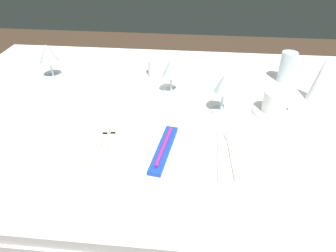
{
  "coord_description": "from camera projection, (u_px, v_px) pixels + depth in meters",
  "views": [
    {
      "loc": [
        0.05,
        -0.92,
        1.32
      ],
      "look_at": [
        -0.02,
        -0.13,
        0.76
      ],
      "focal_mm": 32.87,
      "sensor_mm": 36.0,
      "label": 1
    }
  ],
  "objects": [
    {
      "name": "coffee_cup_right",
      "position": [
        158.0,
        68.0,
        1.27
      ],
      "size": [
        0.1,
        0.08,
        0.06
      ],
      "color": "white",
      "rests_on": "saucer_right"
    },
    {
      "name": "spoon_soup",
      "position": [
        231.0,
        148.0,
        0.9
      ],
      "size": [
        0.03,
        0.21,
        0.01
      ],
      "color": "beige",
      "rests_on": "dining_table"
    },
    {
      "name": "ground_plane",
      "position": [
        176.0,
        237.0,
        1.51
      ],
      "size": [
        6.0,
        6.0,
        0.0
      ],
      "primitive_type": "plane",
      "color": "#4C3828"
    },
    {
      "name": "saucer_right",
      "position": [
        158.0,
        76.0,
        1.29
      ],
      "size": [
        0.13,
        0.13,
        0.01
      ],
      "primitive_type": "cylinder",
      "color": "white",
      "rests_on": "dining_table"
    },
    {
      "name": "drink_tumbler",
      "position": [
        287.0,
        67.0,
        1.23
      ],
      "size": [
        0.06,
        0.06,
        0.12
      ],
      "color": "silver",
      "rests_on": "dining_table"
    },
    {
      "name": "wine_glass_centre",
      "position": [
        48.0,
        55.0,
        1.23
      ],
      "size": [
        0.08,
        0.08,
        0.14
      ],
      "color": "silver",
      "rests_on": "dining_table"
    },
    {
      "name": "dinner_plate",
      "position": [
        164.0,
        153.0,
        0.87
      ],
      "size": [
        0.27,
        0.27,
        0.02
      ],
      "primitive_type": "cylinder",
      "color": "white",
      "rests_on": "dining_table"
    },
    {
      "name": "napkin_folded",
      "position": [
        320.0,
        79.0,
        1.09
      ],
      "size": [
        0.06,
        0.06,
        0.17
      ],
      "primitive_type": "cone",
      "color": "white",
      "rests_on": "dining_table"
    },
    {
      "name": "fork_inner",
      "position": [
        99.0,
        146.0,
        0.91
      ],
      "size": [
        0.02,
        0.22,
        0.0
      ],
      "color": "beige",
      "rests_on": "dining_table"
    },
    {
      "name": "dining_table",
      "position": [
        178.0,
        128.0,
        1.13
      ],
      "size": [
        1.8,
        1.11,
        0.74
      ],
      "color": "white",
      "rests_on": "ground"
    },
    {
      "name": "saucer_left",
      "position": [
        273.0,
        112.0,
        1.06
      ],
      "size": [
        0.14,
        0.14,
        0.01
      ],
      "primitive_type": "cylinder",
      "color": "white",
      "rests_on": "dining_table"
    },
    {
      "name": "fork_outer",
      "position": [
        108.0,
        145.0,
        0.91
      ],
      "size": [
        0.02,
        0.21,
        0.0
      ],
      "color": "beige",
      "rests_on": "dining_table"
    },
    {
      "name": "wine_glass_left",
      "position": [
        171.0,
        69.0,
        1.13
      ],
      "size": [
        0.07,
        0.07,
        0.14
      ],
      "color": "silver",
      "rests_on": "dining_table"
    },
    {
      "name": "coffee_cup_left",
      "position": [
        276.0,
        101.0,
        1.04
      ],
      "size": [
        0.11,
        0.08,
        0.07
      ],
      "color": "white",
      "rests_on": "saucer_left"
    },
    {
      "name": "dinner_knife",
      "position": [
        220.0,
        155.0,
        0.88
      ],
      "size": [
        0.02,
        0.23,
        0.0
      ],
      "color": "beige",
      "rests_on": "dining_table"
    },
    {
      "name": "wine_glass_right",
      "position": [
        224.0,
        84.0,
        1.02
      ],
      "size": [
        0.07,
        0.07,
        0.15
      ],
      "color": "silver",
      "rests_on": "dining_table"
    },
    {
      "name": "toothbrush_package",
      "position": [
        164.0,
        149.0,
        0.86
      ],
      "size": [
        0.06,
        0.21,
        0.02
      ],
      "color": "blue",
      "rests_on": "dinner_plate"
    }
  ]
}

